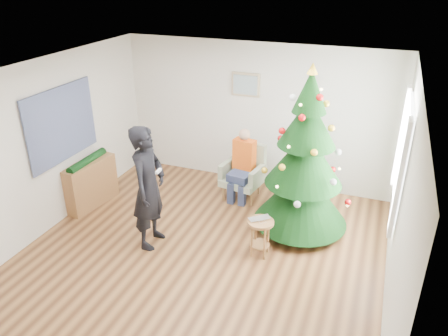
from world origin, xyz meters
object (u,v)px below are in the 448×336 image
at_px(armchair, 243,178).
at_px(stool, 260,237).
at_px(christmas_tree, 305,160).
at_px(console, 91,184).
at_px(standing_man, 149,188).

bearing_deg(armchair, stool, -54.40).
xyz_separation_m(christmas_tree, armchair, (-1.16, 0.69, -0.83)).
distance_m(stool, console, 3.14).
height_order(armchair, standing_man, standing_man).
xyz_separation_m(armchair, standing_man, (-0.81, -1.84, 0.58)).
height_order(christmas_tree, armchair, christmas_tree).
relative_size(stool, standing_man, 0.30).
xyz_separation_m(stool, console, (-3.11, 0.36, 0.11)).
distance_m(armchair, standing_man, 2.09).
relative_size(stool, armchair, 0.59).
bearing_deg(christmas_tree, armchair, 149.40).
bearing_deg(stool, armchair, 116.36).
relative_size(armchair, console, 0.96).
bearing_deg(armchair, console, -143.37).
distance_m(christmas_tree, console, 3.62).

